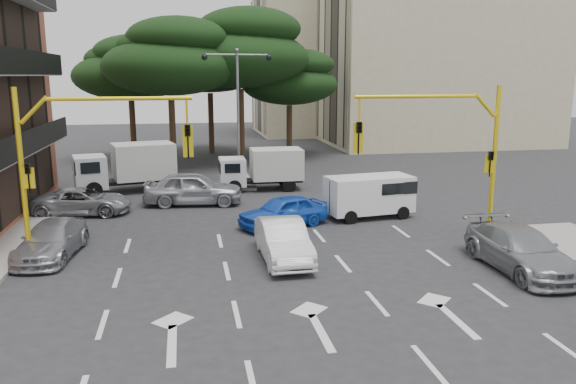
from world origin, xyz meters
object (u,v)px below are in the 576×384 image
(car_silver_parked, at_px, (520,250))
(box_truck_b, at_px, (262,169))
(car_silver_cross_b, at_px, (193,188))
(signal_mast_left, at_px, (77,150))
(car_blue_compact, at_px, (283,211))
(street_lamp_center, at_px, (238,91))
(signal_mast_right, at_px, (452,142))
(car_silver_wagon, at_px, (52,240))
(box_truck_a, at_px, (126,168))
(car_silver_cross_a, at_px, (82,201))
(van_white, at_px, (369,196))
(car_white_hatch, at_px, (283,240))

(car_silver_parked, height_order, box_truck_b, box_truck_b)
(car_silver_cross_b, distance_m, car_silver_parked, 15.77)
(signal_mast_left, height_order, car_blue_compact, signal_mast_left)
(signal_mast_left, relative_size, street_lamp_center, 0.77)
(car_blue_compact, height_order, car_silver_cross_b, car_silver_cross_b)
(signal_mast_right, height_order, car_silver_wagon, signal_mast_right)
(box_truck_a, bearing_deg, car_blue_compact, -154.14)
(street_lamp_center, distance_m, car_silver_cross_a, 11.68)
(signal_mast_left, xyz_separation_m, box_truck_a, (0.35, 12.01, -2.55))
(car_silver_wagon, relative_size, van_white, 1.10)
(signal_mast_left, xyz_separation_m, car_silver_cross_b, (3.93, 8.12, -3.06))
(car_silver_cross_a, distance_m, box_truck_a, 5.29)
(car_white_hatch, relative_size, car_silver_wagon, 0.99)
(signal_mast_left, height_order, car_silver_cross_b, signal_mast_left)
(street_lamp_center, distance_m, van_white, 11.98)
(box_truck_a, height_order, box_truck_b, box_truck_a)
(van_white, bearing_deg, street_lamp_center, -161.70)
(signal_mast_left, bearing_deg, car_silver_cross_a, 99.69)
(car_blue_compact, relative_size, box_truck_a, 0.73)
(car_white_hatch, bearing_deg, van_white, 46.18)
(van_white, relative_size, box_truck_b, 0.82)
(street_lamp_center, bearing_deg, car_silver_cross_a, -138.77)
(street_lamp_center, bearing_deg, van_white, -63.57)
(car_silver_cross_a, bearing_deg, car_silver_parked, -118.93)
(car_white_hatch, distance_m, van_white, 7.18)
(van_white, bearing_deg, signal_mast_right, 16.49)
(signal_mast_right, bearing_deg, car_blue_compact, 152.09)
(street_lamp_center, distance_m, car_silver_parked, 19.82)
(signal_mast_right, height_order, signal_mast_left, same)
(car_silver_cross_a, distance_m, van_white, 13.28)
(signal_mast_right, distance_m, box_truck_a, 18.07)
(signal_mast_right, height_order, car_silver_cross_b, signal_mast_right)
(car_blue_compact, xyz_separation_m, car_silver_cross_a, (-8.82, 3.83, -0.06))
(street_lamp_center, relative_size, car_blue_compact, 1.97)
(signal_mast_left, height_order, box_truck_a, signal_mast_left)
(signal_mast_left, bearing_deg, box_truck_b, 55.14)
(street_lamp_center, height_order, van_white, street_lamp_center)
(signal_mast_right, relative_size, car_silver_cross_a, 1.36)
(car_silver_wagon, bearing_deg, street_lamp_center, 66.19)
(signal_mast_left, distance_m, car_silver_cross_a, 7.82)
(signal_mast_right, height_order, box_truck_a, signal_mast_right)
(car_silver_cross_a, relative_size, box_truck_b, 0.94)
(street_lamp_center, height_order, car_white_hatch, street_lamp_center)
(signal_mast_left, height_order, car_white_hatch, signal_mast_left)
(car_silver_cross_a, bearing_deg, street_lamp_center, -43.33)
(car_white_hatch, relative_size, car_blue_compact, 1.08)
(signal_mast_right, distance_m, car_silver_wagon, 15.17)
(signal_mast_left, xyz_separation_m, van_white, (11.75, 4.06, -2.91))
(car_blue_compact, relative_size, car_silver_wagon, 0.92)
(car_silver_wagon, distance_m, car_silver_parked, 16.18)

